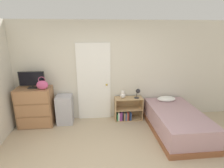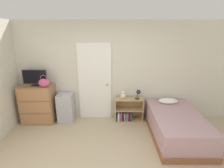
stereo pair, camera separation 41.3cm
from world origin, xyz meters
TOP-DOWN VIEW (x-y plane):
  - wall_back at (0.00, 2.14)m, footprint 10.00×0.06m
  - door_closed at (-0.24, 2.09)m, footprint 0.86×0.09m
  - dresser at (-1.69, 1.86)m, footprint 0.83×0.47m
  - tv at (-1.70, 1.87)m, footprint 0.59×0.16m
  - handbag at (-1.43, 1.73)m, footprint 0.26×0.14m
  - storage_bin at (-1.00, 1.90)m, footprint 0.40×0.38m
  - bookshelf at (0.60, 1.93)m, footprint 0.73×0.32m
  - teddy_bear at (0.50, 1.93)m, footprint 0.13×0.13m
  - desk_lamp at (0.88, 1.88)m, footprint 0.15×0.14m
  - bed at (1.64, 1.19)m, footprint 1.08×1.82m

SIDE VIEW (x-z plane):
  - bookshelf at x=0.60m, z-range -0.07..0.54m
  - bed at x=1.64m, z-range -0.05..0.59m
  - storage_bin at x=-1.00m, z-range 0.00..0.74m
  - dresser at x=-1.69m, z-range 0.00..0.98m
  - teddy_bear at x=0.50m, z-range 0.60..0.80m
  - desk_lamp at x=0.88m, z-range 0.66..0.91m
  - door_closed at x=-0.24m, z-range 0.00..2.02m
  - handbag at x=-1.43m, z-range 0.94..1.25m
  - tv at x=-1.70m, z-range 0.99..1.39m
  - wall_back at x=0.00m, z-range 0.00..2.55m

